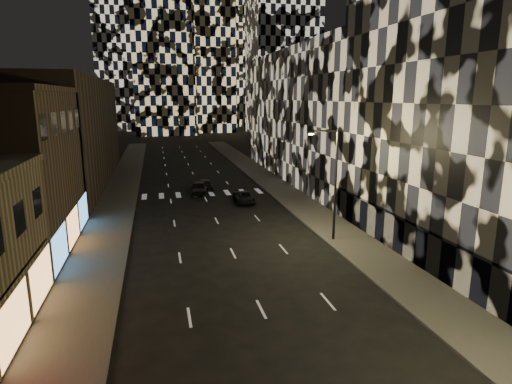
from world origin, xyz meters
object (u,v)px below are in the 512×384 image
streetlight_far (333,177)px  car_dark_oncoming (205,185)px  car_dark_midlane (199,188)px  car_dark_rightlane (244,197)px

streetlight_far → car_dark_oncoming: (-7.85, 22.03, -4.65)m
streetlight_far → car_dark_midlane: bearing=114.0°
car_dark_midlane → car_dark_rightlane: size_ratio=1.00×
car_dark_oncoming → streetlight_far: bearing=112.1°
streetlight_far → car_dark_oncoming: 23.85m
streetlight_far → car_dark_rightlane: streetlight_far is taller
car_dark_midlane → car_dark_oncoming: (1.00, 2.12, -0.06)m
streetlight_far → car_dark_midlane: streetlight_far is taller
car_dark_midlane → car_dark_oncoming: car_dark_midlane is taller
car_dark_midlane → car_dark_rightlane: 7.16m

